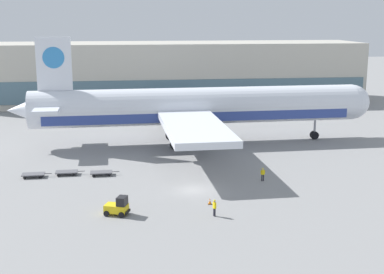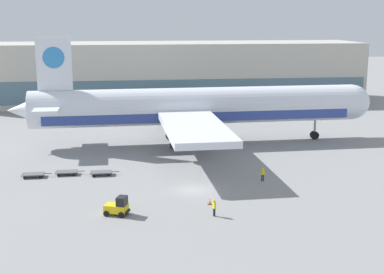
# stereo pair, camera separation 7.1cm
# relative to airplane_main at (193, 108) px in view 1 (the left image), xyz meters

# --- Properties ---
(ground_plane) EXTENTS (400.00, 400.00, 0.00)m
(ground_plane) POSITION_rel_airplane_main_xyz_m (-2.76, -23.59, -5.84)
(ground_plane) COLOR gray
(terminal_building) EXTENTS (90.00, 18.20, 14.00)m
(terminal_building) POSITION_rel_airplane_main_xyz_m (-0.19, 43.16, 1.15)
(terminal_building) COLOR #BCB7A8
(terminal_building) RESTS_ON ground_plane
(airplane_main) EXTENTS (58.09, 48.23, 17.00)m
(airplane_main) POSITION_rel_airplane_main_xyz_m (0.00, 0.00, 0.00)
(airplane_main) COLOR silver
(airplane_main) RESTS_ON ground_plane
(baggage_tug_mid) EXTENTS (2.77, 2.30, 2.00)m
(baggage_tug_mid) POSITION_rel_airplane_main_xyz_m (-11.55, -30.57, -4.96)
(baggage_tug_mid) COLOR yellow
(baggage_tug_mid) RESTS_ON ground_plane
(baggage_dolly_lead) EXTENTS (3.72, 1.58, 0.48)m
(baggage_dolly_lead) POSITION_rel_airplane_main_xyz_m (-22.37, -16.01, -5.45)
(baggage_dolly_lead) COLOR #56565B
(baggage_dolly_lead) RESTS_ON ground_plane
(baggage_dolly_second) EXTENTS (3.72, 1.58, 0.48)m
(baggage_dolly_second) POSITION_rel_airplane_main_xyz_m (-18.28, -15.44, -5.45)
(baggage_dolly_second) COLOR #56565B
(baggage_dolly_second) RESTS_ON ground_plane
(baggage_dolly_third) EXTENTS (3.72, 1.58, 0.48)m
(baggage_dolly_third) POSITION_rel_airplane_main_xyz_m (-13.83, -16.17, -5.45)
(baggage_dolly_third) COLOR #56565B
(baggage_dolly_third) RESTS_ON ground_plane
(ground_crew_near) EXTENTS (0.34, 0.54, 1.78)m
(ground_crew_near) POSITION_rel_airplane_main_xyz_m (-1.76, -32.19, -4.79)
(ground_crew_near) COLOR black
(ground_crew_near) RESTS_ON ground_plane
(ground_crew_far) EXTENTS (0.57, 0.24, 1.67)m
(ground_crew_far) POSITION_rel_airplane_main_xyz_m (6.16, -21.02, -4.86)
(ground_crew_far) COLOR black
(ground_crew_far) RESTS_ON ground_plane
(traffic_cone_near) EXTENTS (0.40, 0.40, 0.72)m
(traffic_cone_near) POSITION_rel_airplane_main_xyz_m (-1.68, -28.62, -5.49)
(traffic_cone_near) COLOR black
(traffic_cone_near) RESTS_ON ground_plane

